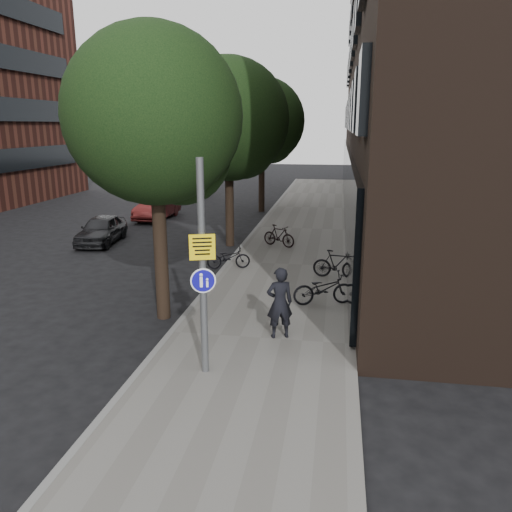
% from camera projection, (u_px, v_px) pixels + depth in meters
% --- Properties ---
extents(ground, '(120.00, 120.00, 0.00)m').
position_uv_depth(ground, '(218.00, 419.00, 8.90)').
color(ground, black).
rests_on(ground, ground).
extents(sidewalk, '(4.50, 60.00, 0.12)m').
position_uv_depth(sidewalk, '(288.00, 266.00, 18.38)').
color(sidewalk, slate).
rests_on(sidewalk, ground).
extents(curb_edge, '(0.15, 60.00, 0.13)m').
position_uv_depth(curb_edge, '(229.00, 263.00, 18.73)').
color(curb_edge, slate).
rests_on(curb_edge, ground).
extents(building_right_dark_brick, '(12.00, 40.00, 18.00)m').
position_uv_depth(building_right_dark_brick, '(470.00, 48.00, 26.26)').
color(building_right_dark_brick, black).
rests_on(building_right_dark_brick, ground).
extents(street_tree_near, '(4.40, 4.40, 7.50)m').
position_uv_depth(street_tree_near, '(159.00, 124.00, 12.42)').
color(street_tree_near, black).
rests_on(street_tree_near, ground).
extents(street_tree_mid, '(5.00, 5.00, 7.80)m').
position_uv_depth(street_tree_mid, '(231.00, 124.00, 20.53)').
color(street_tree_mid, black).
rests_on(street_tree_mid, ground).
extents(street_tree_far, '(5.00, 5.00, 7.80)m').
position_uv_depth(street_tree_far, '(263.00, 124.00, 29.12)').
color(street_tree_far, black).
rests_on(street_tree_far, ground).
extents(signpost, '(0.49, 0.19, 4.38)m').
position_uv_depth(signpost, '(203.00, 269.00, 9.83)').
color(signpost, '#595B5E').
rests_on(signpost, sidewalk).
extents(pedestrian, '(0.74, 0.61, 1.74)m').
position_uv_depth(pedestrian, '(280.00, 303.00, 11.83)').
color(pedestrian, black).
rests_on(pedestrian, sidewalk).
extents(parked_bike_facade_near, '(1.86, 1.12, 0.92)m').
position_uv_depth(parked_bike_facade_near, '(323.00, 289.00, 14.15)').
color(parked_bike_facade_near, black).
rests_on(parked_bike_facade_near, sidewalk).
extents(parked_bike_facade_far, '(1.63, 0.66, 0.95)m').
position_uv_depth(parked_bike_facade_far, '(337.00, 264.00, 16.58)').
color(parked_bike_facade_far, black).
rests_on(parked_bike_facade_far, sidewalk).
extents(parked_bike_curb_near, '(1.62, 0.96, 0.80)m').
position_uv_depth(parked_bike_curb_near, '(228.00, 258.00, 17.70)').
color(parked_bike_curb_near, black).
rests_on(parked_bike_curb_near, sidewalk).
extents(parked_bike_curb_far, '(1.55, 1.06, 0.91)m').
position_uv_depth(parked_bike_curb_far, '(279.00, 236.00, 20.93)').
color(parked_bike_curb_far, black).
rests_on(parked_bike_curb_far, sidewalk).
extents(parked_car_near, '(1.81, 3.73, 1.23)m').
position_uv_depth(parked_car_near, '(101.00, 230.00, 21.99)').
color(parked_car_near, '#222325').
rests_on(parked_car_near, ground).
extents(parked_car_mid, '(1.51, 4.03, 1.31)m').
position_uv_depth(parked_car_mid, '(157.00, 207.00, 27.70)').
color(parked_car_mid, maroon).
rests_on(parked_car_mid, ground).
extents(parked_car_far, '(1.75, 4.24, 1.23)m').
position_uv_depth(parked_car_far, '(191.00, 189.00, 36.02)').
color(parked_car_far, black).
rests_on(parked_car_far, ground).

